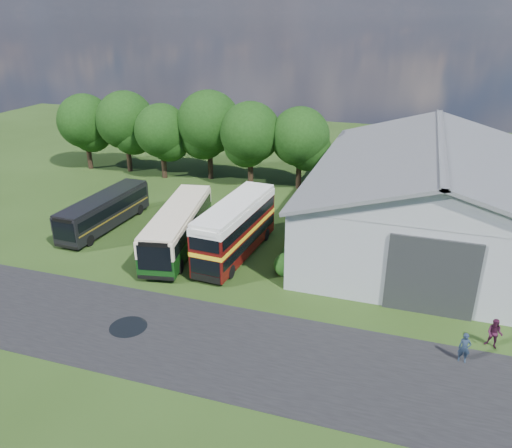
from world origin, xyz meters
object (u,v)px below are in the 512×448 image
(bus_green_single, at_px, (178,227))
(storage_shed, at_px, (434,188))
(visitor_a, at_px, (464,348))
(bus_dark_single, at_px, (105,211))
(visitor_b, at_px, (494,334))
(bus_maroon_double, at_px, (236,229))

(bus_green_single, bearing_deg, storage_shed, 13.58)
(visitor_a, bearing_deg, bus_dark_single, 162.18)
(bus_dark_single, xyz_separation_m, visitor_a, (28.05, -9.63, -0.64))
(visitor_a, xyz_separation_m, visitor_b, (1.62, 1.80, 0.03))
(storage_shed, distance_m, visitor_a, 16.68)
(bus_maroon_double, height_order, bus_dark_single, bus_maroon_double)
(bus_green_single, bearing_deg, bus_maroon_double, -9.73)
(storage_shed, bearing_deg, bus_green_single, -155.88)
(storage_shed, bearing_deg, visitor_b, -76.37)
(bus_green_single, relative_size, visitor_b, 6.87)
(storage_shed, distance_m, bus_dark_single, 27.12)
(bus_green_single, xyz_separation_m, bus_maroon_double, (4.69, 0.07, 0.41))
(storage_shed, bearing_deg, bus_maroon_double, -149.23)
(visitor_b, bearing_deg, bus_maroon_double, -177.70)
(bus_green_single, relative_size, bus_dark_single, 1.17)
(bus_maroon_double, xyz_separation_m, visitor_a, (15.65, -8.04, -1.28))
(bus_green_single, relative_size, visitor_a, 7.08)
(bus_maroon_double, height_order, visitor_b, bus_maroon_double)
(bus_maroon_double, xyz_separation_m, visitor_b, (17.26, -6.24, -1.26))
(bus_dark_single, bearing_deg, bus_maroon_double, -4.90)
(bus_dark_single, height_order, visitor_b, bus_dark_single)
(visitor_a, bearing_deg, visitor_b, 49.12)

